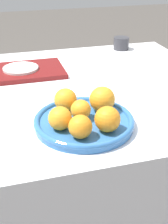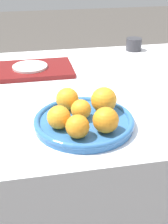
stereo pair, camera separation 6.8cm
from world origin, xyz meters
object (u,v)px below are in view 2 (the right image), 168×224
Objects in this scene: orange_1 at (78,127)px; cup_1 at (134,44)px; orange_4 at (106,120)px; orange_0 at (81,110)px; side_plate at (30,67)px; orange_3 at (59,117)px; serving_tray at (30,70)px; orange_2 at (104,100)px; orange_5 at (67,99)px; fruit_platter at (84,122)px.

orange_1 reaches higher than cup_1.
orange_0 is at bearing 121.79° from orange_4.
orange_1 is 0.62m from side_plate.
orange_3 reaches higher than side_plate.
orange_3 reaches higher than serving_tray.
cup_1 is at bearing 57.04° from orange_3.
orange_1 is 0.82× the size of cup_1.
orange_2 is 0.17m from orange_3.
orange_0 reaches higher than cup_1.
side_plate is (-0.19, 0.59, -0.03)m from orange_4.
serving_tray is 0.61m from cup_1.
orange_5 is (-0.03, 0.07, 0.01)m from orange_0.
orange_0 reaches higher than side_plate.
orange_0 reaches higher than serving_tray.
orange_2 is 0.54× the size of side_plate.
orange_4 is at bearing -114.36° from cup_1.
orange_3 is (-0.07, -0.04, 0.00)m from orange_0.
fruit_platter is 4.46× the size of orange_3.
orange_5 reaches higher than fruit_platter.
orange_4 reaches higher than cup_1.
orange_1 is 0.18× the size of serving_tray.
orange_3 is 0.14m from orange_4.
orange_4 reaches higher than fruit_platter.
orange_3 is at bearing -83.33° from side_plate.
serving_tray is (-0.14, 0.50, -0.04)m from orange_0.
serving_tray is at bearing -158.19° from cup_1.
orange_0 is 0.52m from serving_tray.
orange_4 reaches higher than orange_1.
orange_1 is at bearing -105.80° from orange_0.
orange_1 is at bearing -171.02° from orange_4.
orange_0 is 0.85× the size of orange_5.
orange_5 is at bearing 90.99° from orange_1.
orange_3 is at bearing -122.96° from cup_1.
serving_tray is (-0.11, 0.61, -0.05)m from orange_1.
orange_3 is 0.85× the size of cup_1.
side_plate is at bearing -158.19° from cup_1.
serving_tray is (-0.19, 0.59, -0.05)m from orange_4.
orange_1 is 0.17m from orange_2.
orange_3 is at bearing -150.23° from orange_0.
orange_4 is 0.62m from side_plate.
fruit_platter is 4.62× the size of orange_1.
orange_2 is 0.52m from side_plate.
orange_2 reaches higher than orange_0.
orange_0 is 0.17× the size of serving_tray.
orange_2 is at bearing -116.38° from cup_1.
fruit_platter reaches higher than side_plate.
orange_2 is 0.12m from orange_4.
orange_3 is at bearing 126.52° from orange_1.
orange_4 is 0.18m from orange_5.
orange_2 is 0.12m from orange_5.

